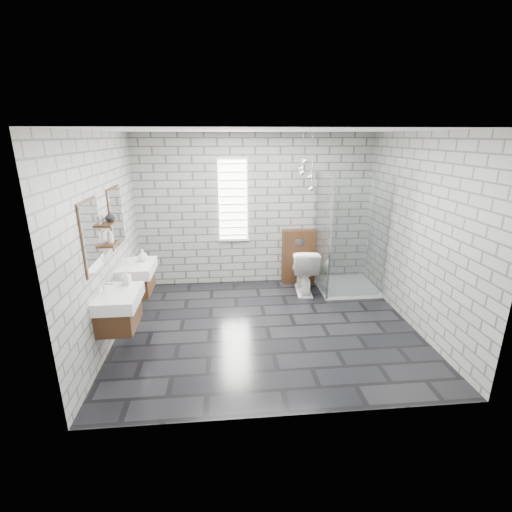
{
  "coord_description": "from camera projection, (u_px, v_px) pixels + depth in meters",
  "views": [
    {
      "loc": [
        -0.61,
        -4.75,
        2.64
      ],
      "look_at": [
        -0.13,
        0.35,
        0.97
      ],
      "focal_mm": 26.0,
      "sensor_mm": 36.0,
      "label": 1
    }
  ],
  "objects": [
    {
      "name": "soap_bottle_a",
      "position": [
        126.0,
        277.0,
        4.63
      ],
      "size": [
        0.11,
        0.11,
        0.2
      ],
      "primitive_type": "imported",
      "rotation": [
        0.0,
        0.0,
        -0.23
      ],
      "color": "#B2B2B2",
      "rests_on": "vanity_left"
    },
    {
      "name": "floor",
      "position": [
        267.0,
        327.0,
        5.37
      ],
      "size": [
        4.2,
        3.6,
        0.02
      ],
      "primitive_type": "cube",
      "color": "black",
      "rests_on": "ground"
    },
    {
      "name": "wall_left",
      "position": [
        105.0,
        241.0,
        4.76
      ],
      "size": [
        0.02,
        3.6,
        2.7
      ],
      "primitive_type": "cube",
      "color": "#989893",
      "rests_on": "floor"
    },
    {
      "name": "shelf_lower",
      "position": [
        111.0,
        244.0,
        4.73
      ],
      "size": [
        0.14,
        0.3,
        0.03
      ],
      "primitive_type": "cube",
      "color": "#462915",
      "rests_on": "wall_left"
    },
    {
      "name": "vanity_left",
      "position": [
        116.0,
        300.0,
        4.46
      ],
      "size": [
        0.47,
        0.7,
        1.57
      ],
      "color": "#462915",
      "rests_on": "wall_left"
    },
    {
      "name": "shower_enclosure",
      "position": [
        344.0,
        264.0,
        6.47
      ],
      "size": [
        1.0,
        1.0,
        2.03
      ],
      "color": "white",
      "rests_on": "floor"
    },
    {
      "name": "pendant_cluster",
      "position": [
        306.0,
        173.0,
        6.11
      ],
      "size": [
        0.26,
        0.25,
        0.95
      ],
      "color": "silver",
      "rests_on": "ceiling"
    },
    {
      "name": "wall_back",
      "position": [
        255.0,
        211.0,
        6.66
      ],
      "size": [
        4.2,
        0.02,
        2.7
      ],
      "primitive_type": "cube",
      "color": "#989893",
      "rests_on": "floor"
    },
    {
      "name": "vanity_right",
      "position": [
        135.0,
        270.0,
        5.46
      ],
      "size": [
        0.47,
        0.7,
        1.57
      ],
      "color": "#462915",
      "rests_on": "wall_left"
    },
    {
      "name": "window",
      "position": [
        233.0,
        200.0,
        6.54
      ],
      "size": [
        0.56,
        0.05,
        1.48
      ],
      "color": "white",
      "rests_on": "wall_back"
    },
    {
      "name": "soap_bottle_b",
      "position": [
        143.0,
        255.0,
        5.51
      ],
      "size": [
        0.17,
        0.17,
        0.18
      ],
      "primitive_type": "imported",
      "rotation": [
        0.0,
        0.0,
        -0.18
      ],
      "color": "#B2B2B2",
      "rests_on": "vanity_right"
    },
    {
      "name": "wall_front",
      "position": [
        294.0,
        290.0,
        3.24
      ],
      "size": [
        4.2,
        0.02,
        2.7
      ],
      "primitive_type": "cube",
      "color": "#989893",
      "rests_on": "floor"
    },
    {
      "name": "cistern_panel",
      "position": [
        299.0,
        256.0,
        6.89
      ],
      "size": [
        0.6,
        0.2,
        1.0
      ],
      "primitive_type": "cube",
      "color": "#462915",
      "rests_on": "floor"
    },
    {
      "name": "flush_plate",
      "position": [
        300.0,
        242.0,
        6.7
      ],
      "size": [
        0.18,
        0.01,
        0.12
      ],
      "primitive_type": "cube",
      "color": "silver",
      "rests_on": "cistern_panel"
    },
    {
      "name": "vase",
      "position": [
        110.0,
        217.0,
        4.7
      ],
      "size": [
        0.15,
        0.15,
        0.13
      ],
      "primitive_type": "imported",
      "rotation": [
        0.0,
        0.0,
        0.2
      ],
      "color": "#B2B2B2",
      "rests_on": "shelf_upper"
    },
    {
      "name": "soap_bottle_c",
      "position": [
        110.0,
        236.0,
        4.67
      ],
      "size": [
        0.08,
        0.08,
        0.2
      ],
      "primitive_type": "imported",
      "rotation": [
        0.0,
        0.0,
        -0.07
      ],
      "color": "#B2B2B2",
      "rests_on": "shelf_lower"
    },
    {
      "name": "shelf_upper",
      "position": [
        108.0,
        224.0,
        4.65
      ],
      "size": [
        0.14,
        0.3,
        0.03
      ],
      "primitive_type": "cube",
      "color": "#462915",
      "rests_on": "wall_left"
    },
    {
      "name": "toilet",
      "position": [
        304.0,
        270.0,
        6.48
      ],
      "size": [
        0.51,
        0.82,
        0.8
      ],
      "primitive_type": "imported",
      "rotation": [
        0.0,
        0.0,
        3.05
      ],
      "color": "white",
      "rests_on": "floor"
    },
    {
      "name": "wall_right",
      "position": [
        418.0,
        233.0,
        5.14
      ],
      "size": [
        0.02,
        3.6,
        2.7
      ],
      "primitive_type": "cube",
      "color": "#989893",
      "rests_on": "floor"
    },
    {
      "name": "ceiling",
      "position": [
        269.0,
        129.0,
        4.53
      ],
      "size": [
        4.2,
        3.6,
        0.02
      ],
      "primitive_type": "cube",
      "color": "white",
      "rests_on": "wall_back"
    }
  ]
}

